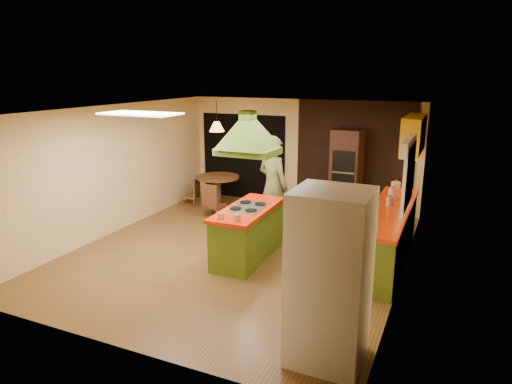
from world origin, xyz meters
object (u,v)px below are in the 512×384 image
at_px(kitchen_island, 248,232).
at_px(wall_oven, 346,172).
at_px(dining_table, 218,185).
at_px(refrigerator, 329,278).
at_px(canister_large, 396,189).
at_px(man, 273,186).

distance_m(kitchen_island, wall_oven, 3.33).
bearing_deg(dining_table, refrigerator, -50.12).
bearing_deg(kitchen_island, canister_large, 37.36).
bearing_deg(dining_table, kitchen_island, -51.91).
bearing_deg(canister_large, refrigerator, -92.15).
height_order(kitchen_island, refrigerator, refrigerator).
relative_size(refrigerator, wall_oven, 1.02).
distance_m(wall_oven, dining_table, 2.96).
relative_size(wall_oven, canister_large, 7.74).
bearing_deg(refrigerator, kitchen_island, 131.88).
relative_size(refrigerator, canister_large, 7.90).
xyz_separation_m(man, wall_oven, (0.97, 1.92, -0.02)).
xyz_separation_m(wall_oven, canister_large, (1.24, -1.44, 0.09)).
bearing_deg(man, canister_large, -144.56).
distance_m(refrigerator, dining_table, 6.16).
distance_m(kitchen_island, dining_table, 3.13).
relative_size(dining_table, canister_large, 4.06).
distance_m(man, canister_large, 2.26).
height_order(man, dining_table, man).
distance_m(wall_oven, canister_large, 1.90).
relative_size(kitchen_island, man, 0.92).
height_order(kitchen_island, dining_table, kitchen_island).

